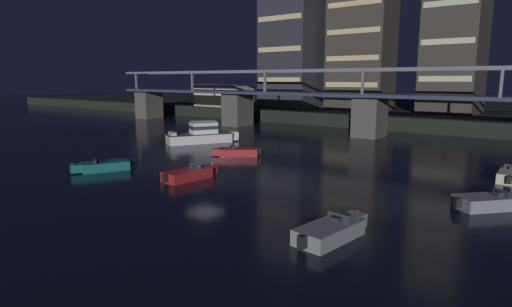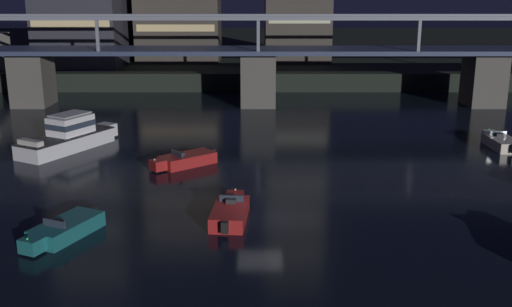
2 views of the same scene
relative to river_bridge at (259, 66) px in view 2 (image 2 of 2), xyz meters
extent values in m
plane|color=black|center=(0.00, -32.67, -4.16)|extent=(400.00, 400.00, 0.00)
cube|color=black|center=(0.00, 48.01, -3.06)|extent=(240.00, 80.00, 2.20)
cube|color=#4C4944|center=(-23.88, 0.01, -1.39)|extent=(3.60, 4.40, 5.55)
cube|color=#4C4944|center=(0.00, 0.01, -1.39)|extent=(3.60, 4.40, 5.55)
cube|color=#4C4944|center=(23.88, 0.01, -1.39)|extent=(3.60, 4.40, 5.55)
cube|color=#2D3856|center=(0.00, 0.01, 1.61)|extent=(101.50, 6.40, 0.45)
cube|color=slate|center=(0.00, -2.89, 5.04)|extent=(101.50, 0.36, 0.36)
cube|color=slate|center=(0.00, 2.91, 5.04)|extent=(101.50, 0.36, 0.36)
cube|color=slate|center=(-15.92, -2.89, 3.44)|extent=(0.30, 0.30, 3.20)
cube|color=slate|center=(0.00, -2.89, 3.44)|extent=(0.30, 0.30, 3.20)
cube|color=slate|center=(15.92, -2.89, 3.44)|extent=(0.30, 0.30, 3.20)
cube|color=beige|center=(-22.65, 10.74, 3.68)|extent=(9.53, 0.10, 0.90)
cube|color=beige|center=(-10.76, 16.84, 2.81)|extent=(10.22, 0.10, 0.90)
cube|color=beige|center=(5.42, 16.54, 3.85)|extent=(8.04, 0.10, 0.90)
cube|color=silver|center=(-14.92, -18.34, -3.56)|extent=(6.11, 8.27, 1.20)
cube|color=silver|center=(-12.74, -14.34, -3.48)|extent=(1.78, 1.65, 1.04)
cube|color=black|center=(-14.92, -18.34, -3.01)|extent=(6.22, 8.38, 0.10)
cube|color=white|center=(-14.63, -17.81, -2.26)|extent=(3.38, 3.81, 1.40)
cube|color=#283342|center=(-14.63, -17.81, -2.21)|extent=(3.43, 3.87, 0.44)
cube|color=silver|center=(-14.63, -17.81, -1.41)|extent=(3.04, 3.43, 0.08)
cube|color=#B7B2A8|center=(-16.55, -21.32, -2.78)|extent=(2.11, 1.52, 0.36)
cube|color=maroon|center=(-1.64, -32.97, -3.76)|extent=(2.10, 4.04, 0.80)
cube|color=maroon|center=(-1.45, -30.57, -3.71)|extent=(1.06, 0.97, 0.70)
cube|color=#283342|center=(-1.57, -32.12, -3.18)|extent=(1.35, 0.21, 0.36)
cube|color=#262628|center=(-1.59, -32.37, -3.24)|extent=(0.59, 0.44, 0.24)
cube|color=black|center=(-1.81, -35.12, -3.66)|extent=(0.39, 0.39, 0.60)
sphere|color=beige|center=(-1.43, -30.32, -3.28)|extent=(0.12, 0.12, 0.12)
cube|color=beige|center=(19.11, -17.64, -3.76)|extent=(1.91, 3.96, 0.80)
cube|color=beige|center=(19.04, -15.23, -3.71)|extent=(1.02, 0.93, 0.70)
cube|color=#283342|center=(19.09, -16.79, -3.18)|extent=(1.35, 0.14, 0.36)
cube|color=#262628|center=(19.10, -17.04, -3.24)|extent=(0.57, 0.42, 0.24)
sphere|color=#33D84C|center=(19.04, -14.99, -3.28)|extent=(0.12, 0.12, 0.12)
cube|color=#196066|center=(-9.86, -35.00, -3.76)|extent=(3.25, 4.30, 0.80)
cube|color=#196066|center=(-10.85, -37.19, -3.71)|extent=(1.27, 1.23, 0.70)
cube|color=#283342|center=(-10.21, -35.77, -3.18)|extent=(1.27, 0.65, 0.36)
cube|color=#262628|center=(-10.11, -35.54, -3.24)|extent=(0.68, 0.60, 0.24)
cube|color=black|center=(-8.97, -33.03, -3.66)|extent=(0.48, 0.48, 0.60)
sphere|color=#33D84C|center=(-10.96, -37.42, -3.28)|extent=(0.12, 0.12, 0.12)
cube|color=maroon|center=(-5.09, -22.38, -3.76)|extent=(4.17, 3.86, 0.80)
cube|color=maroon|center=(-6.95, -23.89, -3.71)|extent=(1.32, 1.34, 0.70)
cube|color=#283342|center=(-5.75, -22.91, -3.18)|extent=(0.93, 1.11, 0.36)
cube|color=#262628|center=(-5.55, -22.75, -3.24)|extent=(0.66, 0.69, 0.24)
cube|color=black|center=(-3.41, -21.02, -3.66)|extent=(0.51, 0.51, 0.60)
sphere|color=beige|center=(-7.15, -24.05, -3.28)|extent=(0.12, 0.12, 0.12)
camera|label=1|loc=(22.50, -55.53, 3.77)|focal=29.26mm
camera|label=2|loc=(-0.22, -63.66, 8.17)|focal=42.49mm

